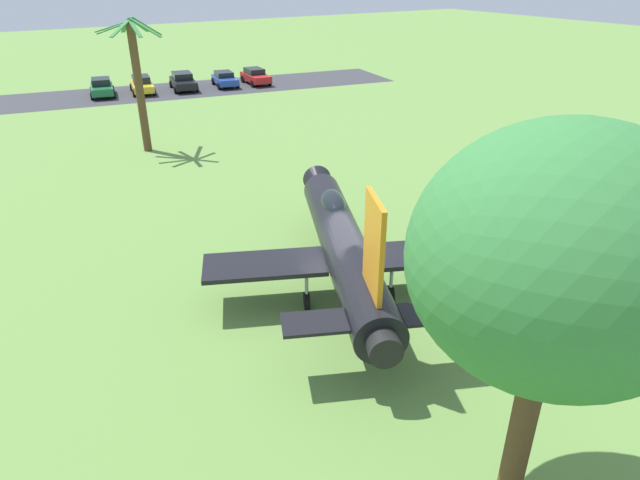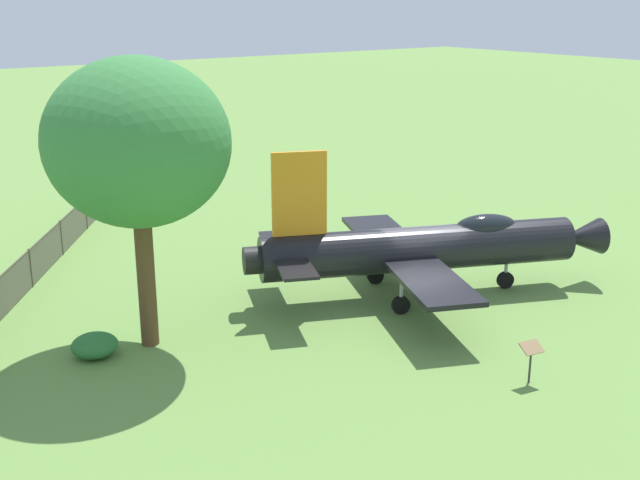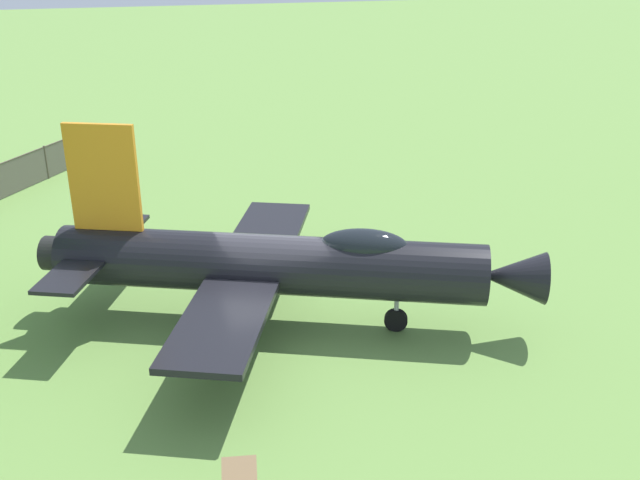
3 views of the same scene
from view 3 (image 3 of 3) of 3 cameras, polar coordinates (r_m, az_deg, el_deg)
ground_plane at (r=19.14m, az=-3.92°, el=-6.56°), size 200.00×200.00×0.00m
display_jet at (r=18.29m, az=-3.02°, el=-1.83°), size 9.69×12.30×5.22m
info_plaque at (r=13.02m, az=-6.40°, el=-18.15°), size 0.49×0.66×1.14m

